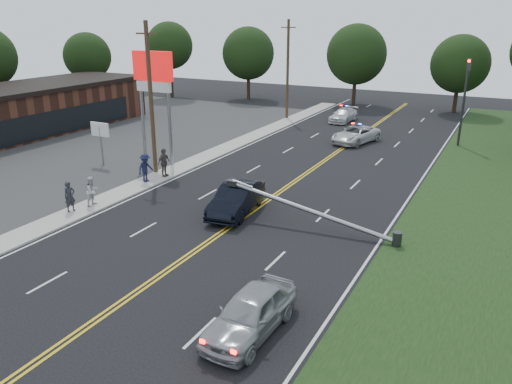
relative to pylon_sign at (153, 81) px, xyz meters
The scene contains 23 objects.
ground 18.50m from the pylon_sign, 53.13° to the right, with size 120.00×120.00×0.00m, color black.
parking_lot 11.92m from the pylon_sign, 157.17° to the right, with size 25.00×60.00×0.01m, color #2D2D2D.
sidewalk 7.46m from the pylon_sign, 62.30° to the right, with size 1.80×70.00×0.12m, color #A9A298.
centerline_yellow 12.73m from the pylon_sign, 20.85° to the right, with size 0.36×80.00×0.00m, color gold.
pylon_sign is the anchor object (origin of this frame).
small_sign 5.45m from the pylon_sign, 150.26° to the right, with size 1.60×0.14×3.10m.
traffic_signal 24.75m from the pylon_sign, 40.39° to the left, with size 0.28×0.41×7.05m.
fallen_streetlight 16.66m from the pylon_sign, 22.22° to the right, with size 9.36×0.44×1.91m.
utility_pole_mid 2.55m from the pylon_sign, 56.98° to the right, with size 1.60×0.28×10.00m.
utility_pole_far 20.06m from the pylon_sign, 86.28° to the left, with size 1.60×0.28×10.00m.
tree_3 29.19m from the pylon_sign, 143.86° to the left, with size 5.54×5.54×8.53m.
tree_4 32.77m from the pylon_sign, 124.77° to the left, with size 6.03×6.03×9.69m.
tree_5 31.52m from the pylon_sign, 106.23° to the left, with size 6.63×6.63×9.10m.
tree_6 32.37m from the pylon_sign, 81.32° to the left, with size 7.08×7.08×9.52m.
tree_7 36.12m from the pylon_sign, 62.76° to the left, with size 6.30×6.30×8.49m.
crashed_sedan 12.54m from the pylon_sign, 30.52° to the right, with size 1.73×4.95×1.63m, color black.
waiting_sedan 22.44m from the pylon_sign, 44.02° to the right, with size 1.79×4.44×1.51m, color #95979C.
emergency_a 17.77m from the pylon_sign, 50.19° to the left, with size 2.33×5.04×1.40m, color silver.
emergency_b 23.10m from the pylon_sign, 71.66° to the left, with size 1.85×4.56×1.32m, color silver.
bystander_a 11.37m from the pylon_sign, 79.66° to the right, with size 0.62×0.41×1.69m, color #23242A.
bystander_b 10.35m from the pylon_sign, 75.72° to the right, with size 0.81×0.63×1.67m, color silver.
bystander_c 6.70m from the pylon_sign, 62.32° to the right, with size 1.19×0.68×1.84m, color #171A3A.
bystander_d 6.07m from the pylon_sign, 45.92° to the right, with size 1.12×0.46×1.90m, color #584B46.
Camera 1 is at (12.05, -13.95, 10.18)m, focal length 35.00 mm.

